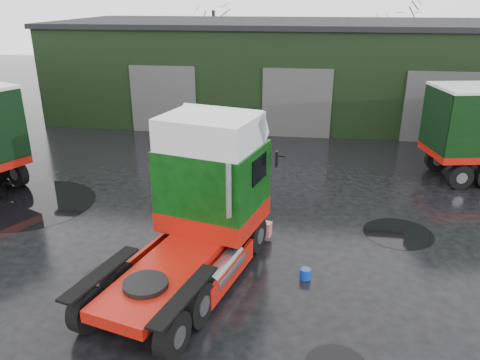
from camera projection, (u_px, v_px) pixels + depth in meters
name	position (u px, v px, depth m)	size (l,w,h in m)	color
ground	(220.00, 253.00, 15.30)	(100.00, 100.00, 0.00)	black
warehouse	(300.00, 68.00, 32.30)	(32.40, 12.40, 6.30)	black
hero_tractor	(180.00, 212.00, 12.75)	(3.18, 7.49, 4.66)	black
wash_bucket	(306.00, 274.00, 13.86)	(0.33, 0.33, 0.31)	#072EA8
tree_back_a	(214.00, 33.00, 41.97)	(4.40, 4.40, 9.50)	black
tree_back_b	(396.00, 47.00, 40.24)	(4.40, 4.40, 7.50)	black
puddle_0	(134.00, 282.00, 13.72)	(3.26, 3.26, 0.01)	black
puddle_1	(398.00, 233.00, 16.53)	(2.44, 2.44, 0.01)	black
puddle_2	(31.00, 204.00, 18.88)	(5.02, 5.02, 0.01)	black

